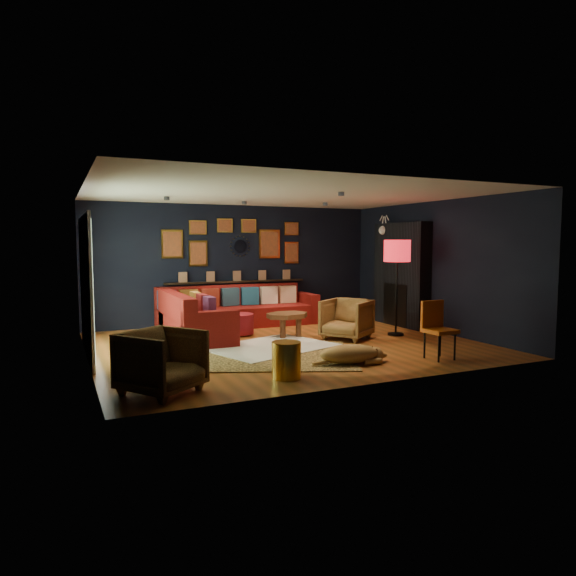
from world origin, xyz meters
name	(u,v)px	position (x,y,z in m)	size (l,w,h in m)	color
floor	(287,344)	(0.00, 0.00, 0.00)	(6.50, 6.50, 0.00)	#9B521F
room_walls	(287,253)	(0.00, 0.00, 1.59)	(6.50, 6.50, 6.50)	black
sectional	(222,315)	(-0.61, 1.81, 0.32)	(3.41, 2.69, 0.86)	maroon
ledge	(237,282)	(0.00, 2.68, 0.92)	(3.20, 0.12, 0.04)	black
gallery_wall	(235,241)	(-0.01, 2.72, 1.81)	(3.15, 0.04, 1.02)	gold
sunburst_mirror	(240,246)	(0.10, 2.72, 1.70)	(0.47, 0.16, 0.47)	silver
fireplace	(401,278)	(3.09, 0.90, 1.02)	(0.31, 1.60, 2.20)	black
deer_head	(390,230)	(3.14, 1.40, 2.05)	(0.50, 0.28, 0.45)	white
sliding_door	(86,286)	(-3.22, 0.60, 1.10)	(0.06, 2.80, 2.20)	white
ceiling_spots	(269,200)	(0.00, 0.80, 2.56)	(3.30, 2.50, 0.06)	black
shag_rug	(270,347)	(-0.38, -0.16, 0.01)	(2.02, 1.47, 0.03)	silver
leopard_rug	(258,355)	(-0.80, -0.65, 0.01)	(2.95, 2.11, 0.02)	tan
coffee_table	(287,318)	(0.30, 0.63, 0.37)	(0.97, 0.79, 0.43)	brown
pouf	(239,324)	(-0.46, 1.24, 0.22)	(0.58, 0.58, 0.38)	maroon
armchair_left	(162,359)	(-2.55, -2.05, 0.41)	(0.81, 0.75, 0.83)	#B97E3A
armchair_right	(347,317)	(1.22, 0.01, 0.41)	(0.79, 0.74, 0.81)	#B97E3A
gold_stool	(286,360)	(-0.93, -2.04, 0.24)	(0.39, 0.39, 0.48)	gold
orange_chair	(437,325)	(1.64, -1.94, 0.52)	(0.43, 0.43, 0.89)	black
floor_lamp	(397,255)	(2.28, -0.05, 1.55)	(0.50, 0.50, 1.83)	black
dog	(349,350)	(0.21, -1.73, 0.21)	(1.22, 0.60, 0.38)	#B08247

